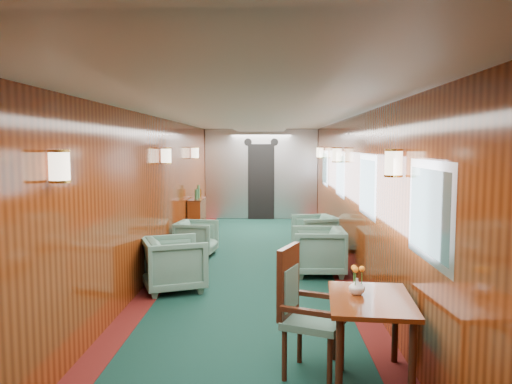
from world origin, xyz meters
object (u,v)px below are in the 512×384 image
Objects in this scene: side_chair at (302,306)px; armchair_right_far at (315,233)px; dining_table at (370,312)px; credenza at (197,216)px; armchair_right_near at (318,251)px; armchair_left_near at (174,264)px; armchair_left_far at (197,238)px.

side_chair is 1.51× the size of armchair_right_far.
dining_table is 7.09m from credenza.
armchair_right_near is at bearing 96.85° from dining_table.
side_chair is 1.38× the size of armchair_left_near.
dining_table is at bearing -16.22° from armchair_right_far.
armchair_right_far is (0.00, 5.21, -0.27)m from dining_table.
armchair_right_near is at bearing -114.32° from armchair_left_far.
armchair_left_near is (-1.58, 2.44, -0.23)m from side_chair.
side_chair reaches higher than armchair_right_far.
armchair_right_far is at bearing 106.09° from side_chair.
credenza is 1.38× the size of armchair_left_near.
armchair_right_far is (2.42, -1.45, -0.09)m from credenza.
armchair_right_near is (0.45, 3.32, -0.24)m from side_chair.
credenza is 1.51× the size of armchair_right_far.
armchair_left_near is at bearing -171.90° from armchair_left_far.
armchair_right_near is (2.03, 0.88, -0.00)m from armchair_left_near.
armchair_left_far is (-2.15, 4.75, -0.29)m from dining_table.
armchair_right_near is at bearing 104.59° from side_chair.
armchair_left_far is 2.42m from armchair_right_near.
armchair_left_near is 3.38m from armchair_right_far.
side_chair is 1.40× the size of armchair_right_near.
armchair_left_far is (-0.02, 2.16, -0.05)m from armchair_left_near.
credenza is at bearing -17.45° from armchair_left_near.
armchair_left_near reaches higher than dining_table.
dining_table is 1.27× the size of armchair_left_near.
armchair_left_near reaches higher than armchair_right_near.
credenza is 1.61× the size of armchair_left_far.
side_chair is at bearing -153.23° from armchair_left_far.
armchair_right_near is at bearing -88.04° from armchair_left_near.
armchair_right_near is (-0.10, 3.47, -0.24)m from dining_table.
armchair_right_near is (2.32, -3.19, -0.07)m from credenza.
armchair_left_near is at bearing -85.91° from credenza.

